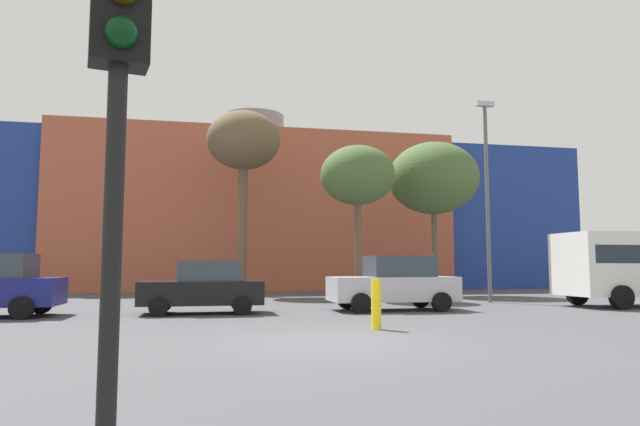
{
  "coord_description": "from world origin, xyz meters",
  "views": [
    {
      "loc": [
        -2.44,
        -10.91,
        1.53
      ],
      "look_at": [
        1.56,
        8.69,
        3.43
      ],
      "focal_mm": 30.96,
      "sensor_mm": 36.0,
      "label": 1
    }
  ],
  "objects_px": {
    "parked_car_2": "(394,283)",
    "bare_tree_2": "(433,178)",
    "bare_tree_1": "(243,143)",
    "parked_car_1": "(204,287)",
    "traffic_light_near_left": "(118,76)",
    "bollard_yellow_0": "(376,304)",
    "street_lamp": "(487,188)",
    "bare_tree_0": "(358,176)"
  },
  "relations": [
    {
      "from": "parked_car_2",
      "to": "bare_tree_2",
      "type": "distance_m",
      "value": 11.07
    },
    {
      "from": "bare_tree_1",
      "to": "parked_car_2",
      "type": "bearing_deg",
      "value": -66.07
    },
    {
      "from": "parked_car_2",
      "to": "parked_car_1",
      "type": "bearing_deg",
      "value": 0.0
    },
    {
      "from": "parked_car_1",
      "to": "traffic_light_near_left",
      "type": "bearing_deg",
      "value": 88.14
    },
    {
      "from": "parked_car_1",
      "to": "bollard_yellow_0",
      "type": "distance_m",
      "value": 6.65
    },
    {
      "from": "parked_car_1",
      "to": "bare_tree_1",
      "type": "xyz_separation_m",
      "value": [
        1.82,
        10.25,
        7.01
      ]
    },
    {
      "from": "bare_tree_1",
      "to": "bare_tree_2",
      "type": "bearing_deg",
      "value": -10.84
    },
    {
      "from": "bollard_yellow_0",
      "to": "street_lamp",
      "type": "height_order",
      "value": "street_lamp"
    },
    {
      "from": "parked_car_2",
      "to": "bare_tree_1",
      "type": "height_order",
      "value": "bare_tree_1"
    },
    {
      "from": "bare_tree_1",
      "to": "bare_tree_2",
      "type": "xyz_separation_m",
      "value": [
        9.67,
        -1.85,
        -1.84
      ]
    },
    {
      "from": "parked_car_2",
      "to": "bollard_yellow_0",
      "type": "xyz_separation_m",
      "value": [
        -2.27,
        -5.23,
        -0.32
      ]
    },
    {
      "from": "street_lamp",
      "to": "bare_tree_2",
      "type": "bearing_deg",
      "value": 90.83
    },
    {
      "from": "bare_tree_0",
      "to": "bare_tree_2",
      "type": "bearing_deg",
      "value": 27.73
    },
    {
      "from": "bare_tree_2",
      "to": "bollard_yellow_0",
      "type": "relative_size",
      "value": 6.57
    },
    {
      "from": "traffic_light_near_left",
      "to": "bollard_yellow_0",
      "type": "xyz_separation_m",
      "value": [
        4.56,
        9.25,
        -2.12
      ]
    },
    {
      "from": "parked_car_1",
      "to": "bollard_yellow_0",
      "type": "relative_size",
      "value": 3.21
    },
    {
      "from": "parked_car_1",
      "to": "street_lamp",
      "type": "xyz_separation_m",
      "value": [
        11.57,
        3.02,
        3.94
      ]
    },
    {
      "from": "bare_tree_1",
      "to": "bare_tree_2",
      "type": "distance_m",
      "value": 10.01
    },
    {
      "from": "bare_tree_2",
      "to": "street_lamp",
      "type": "height_order",
      "value": "street_lamp"
    },
    {
      "from": "parked_car_2",
      "to": "bare_tree_2",
      "type": "xyz_separation_m",
      "value": [
        5.12,
        8.4,
        5.08
      ]
    },
    {
      "from": "bare_tree_0",
      "to": "bollard_yellow_0",
      "type": "relative_size",
      "value": 5.81
    },
    {
      "from": "parked_car_2",
      "to": "traffic_light_near_left",
      "type": "xyz_separation_m",
      "value": [
        -6.84,
        -14.49,
        1.8
      ]
    },
    {
      "from": "bare_tree_2",
      "to": "bare_tree_1",
      "type": "bearing_deg",
      "value": 169.16
    },
    {
      "from": "bare_tree_0",
      "to": "parked_car_2",
      "type": "bearing_deg",
      "value": -93.56
    },
    {
      "from": "parked_car_2",
      "to": "street_lamp",
      "type": "distance_m",
      "value": 7.14
    },
    {
      "from": "bare_tree_0",
      "to": "bare_tree_2",
      "type": "relative_size",
      "value": 0.89
    },
    {
      "from": "parked_car_1",
      "to": "street_lamp",
      "type": "relative_size",
      "value": 0.45
    },
    {
      "from": "parked_car_2",
      "to": "bare_tree_1",
      "type": "xyz_separation_m",
      "value": [
        -4.55,
        10.25,
        6.92
      ]
    },
    {
      "from": "traffic_light_near_left",
      "to": "street_lamp",
      "type": "height_order",
      "value": "street_lamp"
    },
    {
      "from": "bare_tree_0",
      "to": "bare_tree_1",
      "type": "bearing_deg",
      "value": 138.49
    },
    {
      "from": "bare_tree_2",
      "to": "street_lamp",
      "type": "xyz_separation_m",
      "value": [
        0.08,
        -5.38,
        -1.23
      ]
    },
    {
      "from": "bollard_yellow_0",
      "to": "parked_car_2",
      "type": "bearing_deg",
      "value": 66.53
    },
    {
      "from": "bare_tree_0",
      "to": "street_lamp",
      "type": "relative_size",
      "value": 0.82
    },
    {
      "from": "traffic_light_near_left",
      "to": "bare_tree_0",
      "type": "xyz_separation_m",
      "value": [
        7.2,
        20.39,
        2.85
      ]
    },
    {
      "from": "street_lamp",
      "to": "bollard_yellow_0",
      "type": "bearing_deg",
      "value": -132.15
    },
    {
      "from": "parked_car_1",
      "to": "bare_tree_1",
      "type": "height_order",
      "value": "bare_tree_1"
    },
    {
      "from": "parked_car_1",
      "to": "bare_tree_0",
      "type": "height_order",
      "value": "bare_tree_0"
    },
    {
      "from": "bare_tree_1",
      "to": "street_lamp",
      "type": "height_order",
      "value": "bare_tree_1"
    },
    {
      "from": "bare_tree_1",
      "to": "bollard_yellow_0",
      "type": "relative_size",
      "value": 7.93
    },
    {
      "from": "parked_car_1",
      "to": "bollard_yellow_0",
      "type": "height_order",
      "value": "parked_car_1"
    },
    {
      "from": "traffic_light_near_left",
      "to": "bare_tree_0",
      "type": "bearing_deg",
      "value": 147.52
    },
    {
      "from": "parked_car_1",
      "to": "bare_tree_2",
      "type": "bearing_deg",
      "value": -143.83
    }
  ]
}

